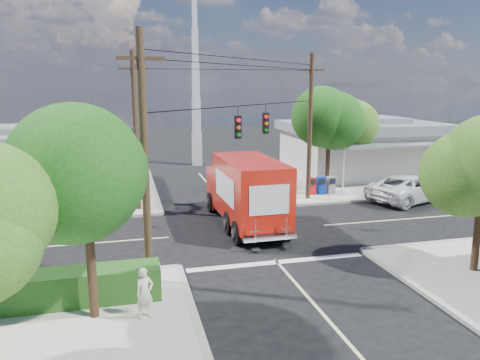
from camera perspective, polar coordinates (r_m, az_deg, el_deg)
name	(u,v)px	position (r m, az deg, el deg)	size (l,w,h in m)	color
ground	(250,231)	(23.39, 1.19, -6.24)	(120.00, 120.00, 0.00)	black
sidewalk_ne	(348,178)	(37.12, 13.08, 0.25)	(14.12, 14.12, 0.14)	#A49F94
sidewalk_nw	(49,193)	(33.51, -22.29, -1.53)	(14.12, 14.12, 0.14)	#A49F94
road_markings	(258,240)	(22.04, 2.21, -7.36)	(32.00, 32.00, 0.01)	beige
building_ne	(362,147)	(38.47, 14.66, 3.96)	(11.80, 10.20, 4.50)	silver
building_nw	(32,158)	(34.85, -24.03, 2.41)	(10.80, 10.20, 4.30)	beige
radio_tower	(196,102)	(42.00, -5.37, 9.43)	(0.80, 0.80, 17.00)	silver
tree_sw_front	(86,183)	(14.27, -18.25, -0.40)	(3.88, 3.78, 6.03)	#422D1C
tree_ne_front	(330,122)	(31.22, 10.87, 6.96)	(4.21, 4.14, 6.66)	#422D1C
tree_ne_back	(350,127)	(34.37, 13.25, 6.30)	(3.77, 3.66, 5.82)	#422D1C
palm_nw_front	(94,121)	(29.11, -17.33, 6.88)	(3.01, 3.08, 5.59)	#422D1C
palm_nw_back	(62,126)	(30.80, -20.88, 6.18)	(3.01, 3.08, 5.19)	#422D1C
utility_poles	(211,135)	(23.62, -3.51, 5.52)	(12.00, 10.68, 9.00)	#473321
picket_fence	(72,278)	(17.26, -19.76, -11.16)	(5.94, 0.06, 1.00)	silver
hedge_sw	(63,288)	(16.55, -20.73, -12.19)	(6.20, 1.20, 1.10)	#204E17
vending_boxes	(321,185)	(31.00, 9.82, -0.65)	(1.90, 0.50, 1.10)	red
delivery_truck	(246,191)	(23.87, 0.70, -1.38)	(2.82, 8.30, 3.56)	black
parked_car	(411,188)	(30.99, 20.12, -0.91)	(2.80, 6.06, 1.68)	silver
pedestrian	(145,293)	(14.86, -11.55, -13.37)	(0.58, 0.38, 1.60)	beige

